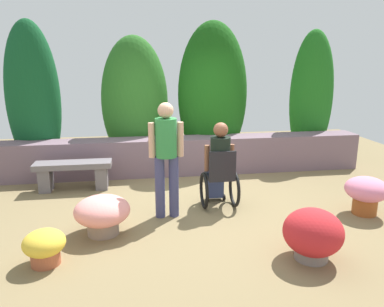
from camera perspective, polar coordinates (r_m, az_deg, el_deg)
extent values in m
plane|color=olive|center=(5.86, 0.23, -8.02)|extent=(11.49, 11.49, 0.00)
cube|color=slate|center=(7.38, -1.87, -0.32)|extent=(7.36, 0.53, 0.72)
ellipsoid|color=#134D25|center=(7.87, -23.28, 7.75)|extent=(1.02, 0.72, 2.97)
ellipsoid|color=#296821|center=(7.91, -8.80, 7.82)|extent=(1.38, 0.97, 2.71)
ellipsoid|color=#185614|center=(7.91, 3.19, 9.02)|extent=(1.47, 1.03, 3.00)
ellipsoid|color=#1E691C|center=(8.66, 17.91, 8.34)|extent=(0.97, 0.68, 2.86)
cube|color=slate|center=(6.91, -21.62, -3.78)|extent=(0.20, 0.32, 0.40)
cube|color=slate|center=(6.75, -13.74, -3.56)|extent=(0.20, 0.32, 0.40)
cube|color=slate|center=(6.75, -17.88, -1.66)|extent=(1.31, 0.38, 0.10)
cube|color=black|center=(5.66, 4.27, -3.48)|extent=(0.40, 0.40, 0.06)
cube|color=black|center=(5.43, 4.74, -1.74)|extent=(0.40, 0.04, 0.40)
cube|color=black|center=(6.09, 3.53, -6.16)|extent=(0.28, 0.12, 0.03)
torus|color=black|center=(5.68, 1.86, -5.71)|extent=(0.05, 0.56, 0.56)
torus|color=black|center=(5.79, 6.56, -5.43)|extent=(0.05, 0.56, 0.56)
cylinder|color=black|center=(6.01, 2.35, -6.92)|extent=(0.03, 0.10, 0.10)
cylinder|color=black|center=(6.07, 4.96, -6.75)|extent=(0.03, 0.10, 0.10)
cube|color=#3A4778|center=(5.72, 4.07, -2.13)|extent=(0.30, 0.40, 0.16)
cube|color=#3A4778|center=(6.01, 3.59, -4.76)|extent=(0.26, 0.14, 0.43)
cylinder|color=black|center=(5.54, 4.39, 0.00)|extent=(0.30, 0.30, 0.50)
cylinder|color=brown|center=(5.58, 2.33, -0.72)|extent=(0.08, 0.08, 0.40)
cylinder|color=brown|center=(5.66, 6.11, -0.56)|extent=(0.08, 0.08, 0.40)
sphere|color=brown|center=(5.46, 4.46, 3.66)|extent=(0.22, 0.22, 0.22)
cylinder|color=#3D3F69|center=(5.33, -4.97, -5.22)|extent=(0.14, 0.14, 0.90)
cylinder|color=#3D3F69|center=(5.34, -2.82, -5.13)|extent=(0.14, 0.14, 0.90)
cylinder|color=#308641|center=(5.14, -4.02, 2.42)|extent=(0.30, 0.30, 0.54)
cylinder|color=tan|center=(5.13, -6.25, 2.05)|extent=(0.09, 0.09, 0.49)
cylinder|color=tan|center=(5.16, -1.81, 2.20)|extent=(0.09, 0.09, 0.49)
sphere|color=tan|center=(5.07, -4.10, 6.64)|extent=(0.22, 0.22, 0.22)
cylinder|color=gray|center=(5.07, -13.54, -10.78)|extent=(0.41, 0.41, 0.22)
ellipsoid|color=#0D4D17|center=(5.00, -13.64, -9.14)|extent=(0.45, 0.45, 0.13)
ellipsoid|color=pink|center=(4.98, -13.68, -8.55)|extent=(0.72, 0.72, 0.38)
cylinder|color=#9A4E22|center=(6.08, 25.10, -7.12)|extent=(0.35, 0.35, 0.29)
ellipsoid|color=#2D5D24|center=(6.02, 25.29, -5.45)|extent=(0.38, 0.38, 0.12)
ellipsoid|color=pink|center=(6.00, 25.34, -4.98)|extent=(0.62, 0.62, 0.35)
cylinder|color=#AC5537|center=(4.58, -21.65, -14.56)|extent=(0.32, 0.32, 0.18)
ellipsoid|color=#27732F|center=(4.52, -21.80, -13.16)|extent=(0.35, 0.35, 0.10)
ellipsoid|color=yellow|center=(4.50, -21.85, -12.66)|extent=(0.47, 0.47, 0.29)
cylinder|color=gray|center=(4.59, 17.92, -14.13)|extent=(0.38, 0.38, 0.18)
ellipsoid|color=#10571B|center=(4.52, 18.08, -12.35)|extent=(0.42, 0.42, 0.19)
ellipsoid|color=red|center=(4.48, 18.16, -11.43)|extent=(0.68, 0.68, 0.54)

